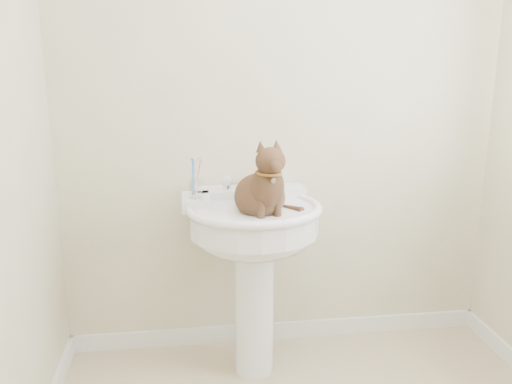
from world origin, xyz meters
name	(u,v)px	position (x,y,z in m)	size (l,w,h in m)	color
wall_back	(282,107)	(0.00, 1.10, 1.25)	(2.20, 0.00, 2.50)	beige
baseboard_back	(280,330)	(0.00, 1.09, 0.04)	(2.20, 0.02, 0.09)	white
pedestal_sink	(253,238)	(-0.18, 0.81, 0.68)	(0.63, 0.62, 0.87)	white
faucet	(250,181)	(-0.18, 0.96, 0.91)	(0.28, 0.12, 0.14)	silver
soap_bar	(252,183)	(-0.16, 1.05, 0.89)	(0.09, 0.06, 0.03)	#F55127
toothbrush_cup	(196,188)	(-0.44, 0.84, 0.92)	(0.07, 0.07, 0.18)	silver
cat	(262,191)	(-0.15, 0.73, 0.93)	(0.25, 0.31, 0.46)	brown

